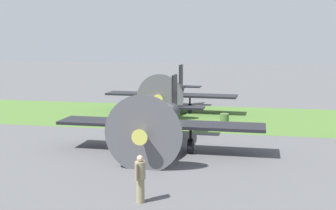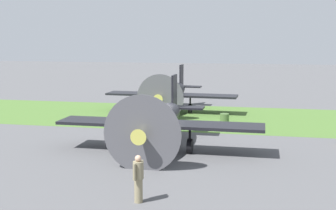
{
  "view_description": "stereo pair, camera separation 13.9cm",
  "coord_description": "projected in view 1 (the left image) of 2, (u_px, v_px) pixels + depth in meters",
  "views": [
    {
      "loc": [
        -5.42,
        23.45,
        5.81
      ],
      "look_at": [
        0.5,
        -5.07,
        1.44
      ],
      "focal_mm": 47.79,
      "sensor_mm": 36.0,
      "label": 1
    },
    {
      "loc": [
        -5.55,
        23.42,
        5.81
      ],
      "look_at": [
        0.5,
        -5.07,
        1.44
      ],
      "focal_mm": 47.79,
      "sensor_mm": 36.0,
      "label": 2
    }
  ],
  "objects": [
    {
      "name": "ground_plane",
      "position": [
        158.0,
        144.0,
        24.66
      ],
      "size": [
        160.0,
        160.0,
        0.0
      ],
      "primitive_type": "plane",
      "color": "#515154"
    },
    {
      "name": "grass_verge",
      "position": [
        185.0,
        116.0,
        33.42
      ],
      "size": [
        120.0,
        11.0,
        0.01
      ],
      "primitive_type": "cube",
      "color": "#476B2D",
      "rests_on": "ground"
    },
    {
      "name": "airplane_lead",
      "position": [
        161.0,
        120.0,
        23.22
      ],
      "size": [
        10.66,
        8.49,
        3.83
      ],
      "rotation": [
        0.0,
        0.0,
        -0.0
      ],
      "color": "black",
      "rests_on": "ground"
    },
    {
      "name": "airplane_wingman",
      "position": [
        171.0,
        92.0,
        35.32
      ],
      "size": [
        10.39,
        8.24,
        3.71
      ],
      "rotation": [
        0.0,
        0.0,
        -0.04
      ],
      "color": "black",
      "rests_on": "ground"
    },
    {
      "name": "ground_crew_chief",
      "position": [
        140.0,
        178.0,
        15.83
      ],
      "size": [
        0.38,
        0.61,
        1.73
      ],
      "rotation": [
        0.0,
        0.0,
        1.3
      ],
      "color": "#847A5B",
      "rests_on": "ground"
    },
    {
      "name": "fuel_drum",
      "position": [
        224.0,
        120.0,
        29.38
      ],
      "size": [
        0.6,
        0.6,
        0.9
      ],
      "primitive_type": "cylinder",
      "color": "#476633",
      "rests_on": "ground"
    }
  ]
}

